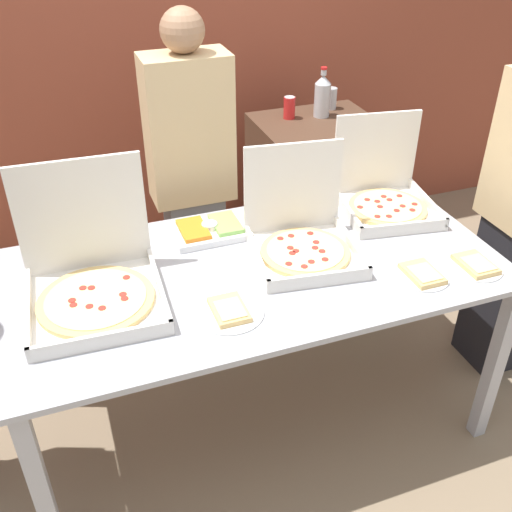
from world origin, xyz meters
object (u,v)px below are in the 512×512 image
object	(u,v)px
paper_plate_front_right	(229,311)
paper_plate_front_center	(476,265)
pizza_box_far_left	(92,279)
soda_can_colored	(289,108)
person_guest_plaid	(192,183)
pizza_box_far_right	(302,236)
veggie_tray	(210,230)
paper_plate_front_left	(422,274)
soda_can_silver	(331,98)
soda_bottle	(322,95)
pizza_box_near_right	(384,194)

from	to	relation	value
paper_plate_front_right	paper_plate_front_center	bearing A→B (deg)	-3.53
pizza_box_far_left	paper_plate_front_center	bearing A→B (deg)	-10.10
soda_can_colored	person_guest_plaid	xyz separation A→B (m)	(-0.68, -0.39, -0.17)
pizza_box_far_right	veggie_tray	size ratio (longest dim) A/B	1.49
paper_plate_front_left	person_guest_plaid	size ratio (longest dim) A/B	0.12
pizza_box_far_left	paper_plate_front_left	distance (m)	1.26
veggie_tray	person_guest_plaid	bearing A→B (deg)	84.69
paper_plate_front_left	pizza_box_far_left	bearing A→B (deg)	165.75
person_guest_plaid	veggie_tray	bearing A→B (deg)	84.69
pizza_box_far_right	paper_plate_front_right	xyz separation A→B (m)	(-0.41, -0.29, -0.06)
paper_plate_front_center	soda_can_colored	distance (m)	1.49
veggie_tray	soda_can_silver	bearing A→B (deg)	41.73
pizza_box_far_right	soda_can_silver	bearing A→B (deg)	66.96
pizza_box_far_right	veggie_tray	bearing A→B (deg)	147.91
pizza_box_far_left	paper_plate_front_right	distance (m)	0.52
pizza_box_far_right	paper_plate_front_center	xyz separation A→B (m)	(0.61, -0.35, -0.06)
soda_bottle	pizza_box_far_left	bearing A→B (deg)	-142.65
pizza_box_far_left	paper_plate_front_left	bearing A→B (deg)	-11.68
person_guest_plaid	pizza_box_far_right	bearing A→B (deg)	111.27
pizza_box_near_right	soda_can_colored	distance (m)	0.91
paper_plate_front_right	person_guest_plaid	bearing A→B (deg)	82.50
pizza_box_near_right	paper_plate_front_right	distance (m)	1.05
pizza_box_far_right	paper_plate_front_center	bearing A→B (deg)	-22.36
paper_plate_front_center	soda_can_silver	xyz separation A→B (m)	(0.09, 1.52, 0.19)
soda_can_silver	person_guest_plaid	size ratio (longest dim) A/B	0.07
pizza_box_far_right	soda_bottle	distance (m)	1.24
soda_bottle	soda_can_silver	size ratio (longest dim) A/B	2.25
soda_can_colored	paper_plate_front_right	bearing A→B (deg)	-120.22
paper_plate_front_center	pizza_box_near_right	bearing A→B (deg)	99.60
pizza_box_near_right	soda_bottle	xyz separation A→B (m)	(0.08, 0.86, 0.19)
pizza_box_near_right	soda_can_silver	xyz separation A→B (m)	(0.18, 0.96, 0.13)
soda_bottle	soda_can_colored	bearing A→B (deg)	170.04
soda_can_colored	soda_can_silver	bearing A→B (deg)	12.21
pizza_box_near_right	soda_can_colored	bearing A→B (deg)	105.83
pizza_box_far_left	soda_bottle	bearing A→B (deg)	39.92
paper_plate_front_right	veggie_tray	xyz separation A→B (m)	(0.09, 0.55, 0.01)
pizza_box_far_left	pizza_box_near_right	size ratio (longest dim) A/B	1.08
paper_plate_front_left	soda_can_silver	xyz separation A→B (m)	(0.33, 1.51, 0.19)
pizza_box_far_right	paper_plate_front_left	world-z (taller)	pizza_box_far_right
paper_plate_front_right	paper_plate_front_left	bearing A→B (deg)	-3.29
soda_can_colored	pizza_box_far_left	bearing A→B (deg)	-137.93
pizza_box_near_right	pizza_box_far_right	bearing A→B (deg)	-148.43
pizza_box_far_right	soda_can_silver	xyz separation A→B (m)	(0.70, 1.17, 0.13)
paper_plate_front_center	paper_plate_front_right	bearing A→B (deg)	176.47
pizza_box_far_right	soda_bottle	bearing A→B (deg)	68.93
paper_plate_front_center	person_guest_plaid	size ratio (longest dim) A/B	0.13
pizza_box_far_right	soda_bottle	world-z (taller)	soda_bottle
pizza_box_far_left	pizza_box_near_right	world-z (taller)	pizza_box_far_left
paper_plate_front_right	soda_can_silver	distance (m)	1.84
pizza_box_far_right	paper_plate_front_center	size ratio (longest dim) A/B	2.22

